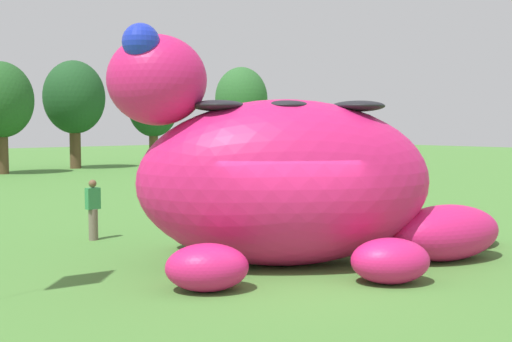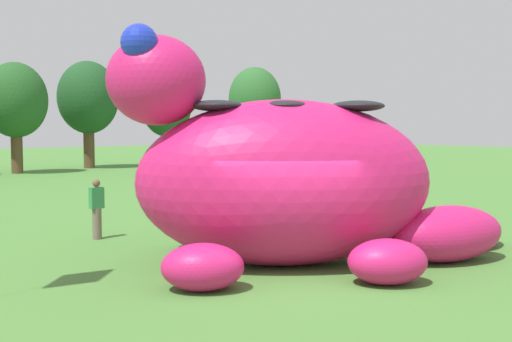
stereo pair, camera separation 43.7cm
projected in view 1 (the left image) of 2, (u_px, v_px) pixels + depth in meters
ground_plane at (300, 283)px, 12.59m from camera, size 160.00×160.00×0.00m
giant_inflatable_creature at (285, 180)px, 14.19m from camera, size 10.26×7.38×5.39m
tree_centre_right at (1, 100)px, 40.73m from camera, size 4.20×4.20×7.46m
tree_mid_right at (74, 98)px, 46.05m from camera, size 4.55×4.55×8.08m
tree_right at (153, 107)px, 49.94m from camera, size 4.04×4.04×7.17m
tree_far_right at (241, 99)px, 57.06m from camera, size 4.86×4.86×8.62m
spectator_by_cars at (93, 210)px, 17.31m from camera, size 0.38×0.26×1.71m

